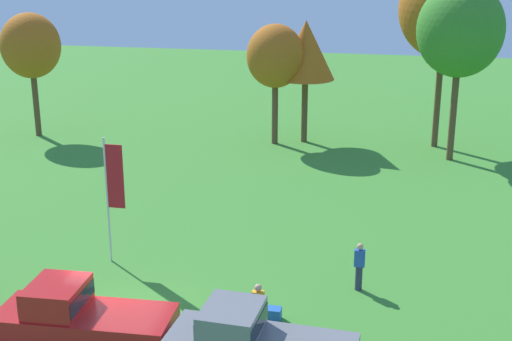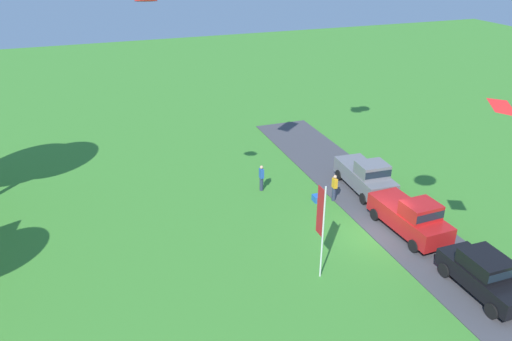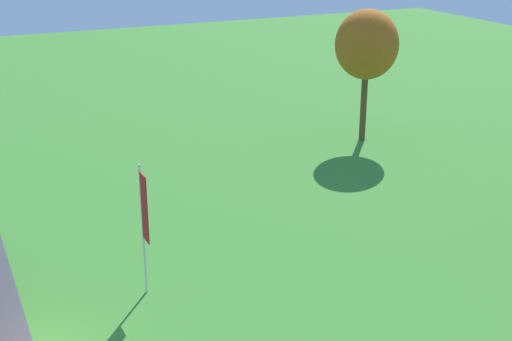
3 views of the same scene
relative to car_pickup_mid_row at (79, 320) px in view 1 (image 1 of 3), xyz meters
name	(u,v)px [view 1 (image 1 of 3)]	position (x,y,z in m)	size (l,w,h in m)	color
ground_plane	(122,324)	(0.49, 1.88, -1.11)	(120.00, 120.00, 0.00)	#3D842D
car_pickup_mid_row	(79,320)	(0.00, 0.00, 0.00)	(5.08, 2.21, 2.14)	red
person_beside_suv	(258,310)	(4.77, 2.04, -0.23)	(0.36, 0.24, 1.71)	#2D334C
person_on_lawn	(359,266)	(7.54, 5.70, -0.23)	(0.36, 0.24, 1.71)	#2D334C
tree_left_of_center	(31,46)	(-13.32, 22.68, 4.41)	(3.55, 3.55, 7.50)	brown
tree_lone_near	(275,57)	(1.37, 23.78, 4.06)	(3.33, 3.33, 7.04)	brown
tree_right_of_center	(306,51)	(3.02, 24.56, 4.34)	(3.41, 3.41, 7.20)	brown
tree_far_left	(445,9)	(10.68, 25.03, 6.80)	(5.08, 5.08, 10.72)	brown
tree_far_right	(460,30)	(11.41, 22.38, 5.94)	(4.53, 4.53, 9.56)	brown
flag_banner	(113,185)	(-1.43, 6.18, 1.92)	(0.71, 0.08, 4.77)	silver
cooler_box	(272,314)	(5.02, 3.08, -0.91)	(0.56, 0.40, 0.40)	blue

